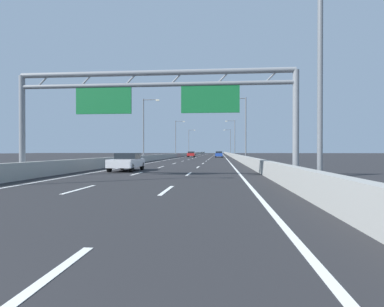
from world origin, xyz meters
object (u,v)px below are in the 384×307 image
at_px(sign_gantry, 154,96).
at_px(streetlamp_right_distant, 230,140).
at_px(white_car, 127,162).
at_px(streetlamp_right_near, 314,50).
at_px(blue_car, 219,154).
at_px(streetlamp_right_mid, 244,125).
at_px(red_car, 191,154).
at_px(streetlamp_left_mid, 145,126).
at_px(streetlamp_right_far, 234,136).
at_px(streetlamp_left_distant, 189,141).
at_px(orange_car, 219,154).
at_px(streetlamp_left_far, 176,136).

relative_size(sign_gantry, streetlamp_right_distant, 1.77).
bearing_deg(white_car, streetlamp_right_distant, 83.30).
distance_m(streetlamp_right_near, blue_car, 63.64).
height_order(streetlamp_right_mid, red_car, streetlamp_right_mid).
relative_size(streetlamp_left_mid, streetlamp_right_far, 1.00).
distance_m(streetlamp_left_distant, blue_car, 43.05).
relative_size(sign_gantry, streetlamp_left_distant, 1.77).
height_order(streetlamp_right_mid, white_car, streetlamp_right_mid).
relative_size(streetlamp_right_far, red_car, 2.10).
bearing_deg(streetlamp_right_near, orange_car, 92.67).
relative_size(red_car, orange_car, 1.08).
bearing_deg(streetlamp_right_far, blue_car, -120.66).
bearing_deg(streetlamp_right_mid, blue_car, 97.63).
bearing_deg(orange_car, streetlamp_right_near, -87.33).
xyz_separation_m(streetlamp_right_distant, red_car, (-10.89, -36.23, -4.65)).
height_order(streetlamp_right_near, orange_car, streetlamp_right_near).
height_order(streetlamp_right_near, blue_car, streetlamp_right_near).
bearing_deg(sign_gantry, streetlamp_right_mid, 75.53).
xyz_separation_m(streetlamp_left_far, streetlamp_right_far, (14.93, 0.00, 0.00)).
xyz_separation_m(red_car, blue_car, (7.08, -5.10, 0.02)).
bearing_deg(sign_gantry, streetlamp_left_far, 96.71).
height_order(white_car, blue_car, blue_car).
xyz_separation_m(streetlamp_left_mid, orange_car, (10.99, 49.49, -4.66)).
relative_size(streetlamp_right_far, orange_car, 2.26).
xyz_separation_m(streetlamp_left_mid, blue_car, (11.12, 28.46, -4.63)).
height_order(red_car, blue_car, blue_car).
height_order(streetlamp_left_distant, blue_car, streetlamp_left_distant).
distance_m(streetlamp_left_mid, streetlamp_right_distant, 71.37).
xyz_separation_m(streetlamp_right_near, white_car, (-10.88, 12.03, -4.67)).
xyz_separation_m(streetlamp_right_mid, streetlamp_left_distant, (-14.93, 69.79, 0.00)).
xyz_separation_m(streetlamp_right_near, streetlamp_right_mid, (0.00, 34.90, 0.00)).
relative_size(sign_gantry, streetlamp_right_near, 1.77).
relative_size(streetlamp_left_mid, blue_car, 2.11).
bearing_deg(streetlamp_right_distant, red_car, -106.73).
relative_size(sign_gantry, streetlamp_left_mid, 1.77).
relative_size(red_car, blue_car, 1.01).
height_order(streetlamp_left_far, streetlamp_right_distant, same).
relative_size(streetlamp_right_near, streetlamp_right_far, 1.00).
distance_m(streetlamp_left_mid, red_car, 34.12).
bearing_deg(streetlamp_right_far, red_car, -173.01).
bearing_deg(white_car, streetlamp_left_mid, 100.04).
height_order(streetlamp_right_far, white_car, streetlamp_right_far).
relative_size(streetlamp_right_far, blue_car, 2.11).
bearing_deg(streetlamp_left_far, streetlamp_right_far, 0.00).
bearing_deg(streetlamp_left_distant, streetlamp_left_far, -90.00).
bearing_deg(orange_car, blue_car, -89.66).
relative_size(white_car, red_car, 0.93).
relative_size(streetlamp_left_distant, streetlamp_right_distant, 1.00).
distance_m(orange_car, blue_car, 21.03).
bearing_deg(streetlamp_right_mid, white_car, -115.46).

